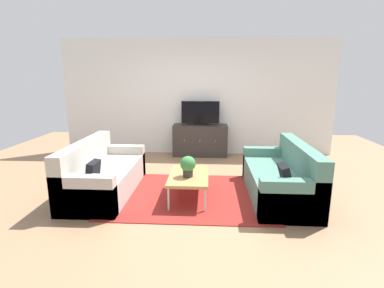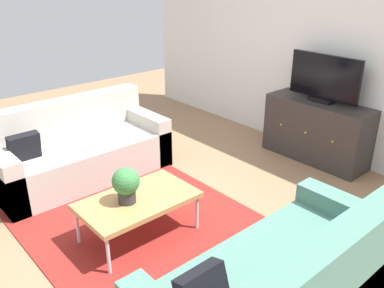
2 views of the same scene
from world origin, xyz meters
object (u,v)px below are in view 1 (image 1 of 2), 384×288
(tv_console, at_px, (200,140))
(potted_plant, at_px, (188,165))
(couch_left_side, at_px, (101,176))
(couch_right_side, at_px, (283,179))
(flat_screen_tv, at_px, (200,113))
(coffee_table, at_px, (189,176))

(tv_console, bearing_deg, potted_plant, -92.20)
(couch_left_side, bearing_deg, tv_console, 57.43)
(couch_right_side, distance_m, tv_console, 2.74)
(couch_left_side, xyz_separation_m, flat_screen_tv, (1.52, 2.39, 0.72))
(potted_plant, xyz_separation_m, flat_screen_tv, (0.10, 2.65, 0.45))
(coffee_table, bearing_deg, potted_plant, -95.10)
(tv_console, distance_m, flat_screen_tv, 0.64)
(potted_plant, distance_m, tv_console, 2.63)
(couch_left_side, height_order, coffee_table, couch_left_side)
(couch_right_side, distance_m, potted_plant, 1.50)
(tv_console, bearing_deg, couch_right_side, -60.28)
(couch_right_side, height_order, potted_plant, couch_right_side)
(couch_right_side, relative_size, coffee_table, 1.91)
(couch_right_side, bearing_deg, flat_screen_tv, 119.51)
(coffee_table, bearing_deg, couch_left_side, 173.80)
(tv_console, height_order, flat_screen_tv, flat_screen_tv)
(flat_screen_tv, bearing_deg, tv_console, -90.00)
(coffee_table, relative_size, potted_plant, 3.16)
(tv_console, bearing_deg, flat_screen_tv, 90.00)
(coffee_table, xyz_separation_m, flat_screen_tv, (0.09, 2.55, 0.65))
(coffee_table, bearing_deg, couch_right_side, 6.10)
(couch_left_side, xyz_separation_m, potted_plant, (1.42, -0.25, 0.28))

